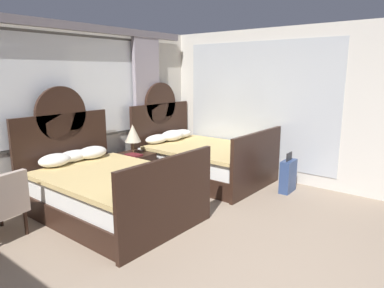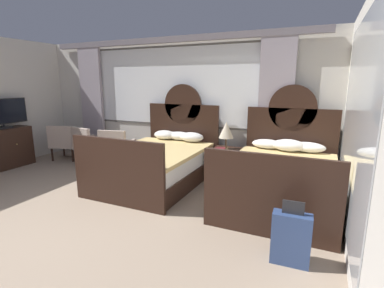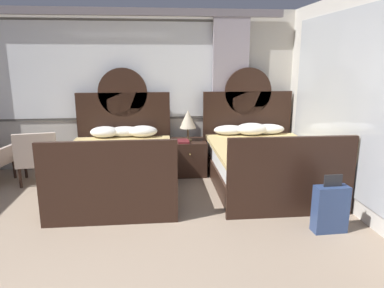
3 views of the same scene
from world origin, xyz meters
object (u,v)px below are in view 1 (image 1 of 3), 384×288
at_px(bed_near_window, 107,189).
at_px(nightstand_between_beds, 134,170).
at_px(suitcase_on_floor, 288,176).
at_px(bed_near_mirror, 201,159).
at_px(book_on_nightstand, 134,155).
at_px(table_lamp_on_nightstand, 133,134).

distance_m(bed_near_window, nightstand_between_beds, 1.26).
relative_size(nightstand_between_beds, suitcase_on_floor, 0.87).
height_order(bed_near_window, bed_near_mirror, same).
distance_m(book_on_nightstand, suitcase_on_floor, 2.58).
relative_size(nightstand_between_beds, book_on_nightstand, 2.23).
height_order(nightstand_between_beds, book_on_nightstand, book_on_nightstand).
distance_m(bed_near_mirror, book_on_nightstand, 1.30).
distance_m(bed_near_mirror, table_lamp_on_nightstand, 1.37).
xyz_separation_m(bed_near_window, bed_near_mirror, (2.14, 0.00, 0.00)).
distance_m(table_lamp_on_nightstand, suitcase_on_floor, 2.67).
bearing_deg(nightstand_between_beds, bed_near_window, -148.54).
bearing_deg(book_on_nightstand, suitcase_on_floor, -55.03).
xyz_separation_m(bed_near_mirror, book_on_nightstand, (-1.16, 0.54, 0.21)).
bearing_deg(nightstand_between_beds, suitcase_on_floor, -58.12).
xyz_separation_m(nightstand_between_beds, suitcase_on_floor, (1.37, -2.21, -0.01)).
xyz_separation_m(table_lamp_on_nightstand, suitcase_on_floor, (1.38, -2.19, -0.65)).
height_order(bed_near_window, suitcase_on_floor, bed_near_window).
bearing_deg(suitcase_on_floor, nightstand_between_beds, 121.88).
xyz_separation_m(bed_near_mirror, nightstand_between_beds, (-1.07, 0.65, -0.09)).
bearing_deg(table_lamp_on_nightstand, book_on_nightstand, -130.37).
bearing_deg(bed_near_mirror, book_on_nightstand, 155.07).
distance_m(bed_near_window, bed_near_mirror, 2.14).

